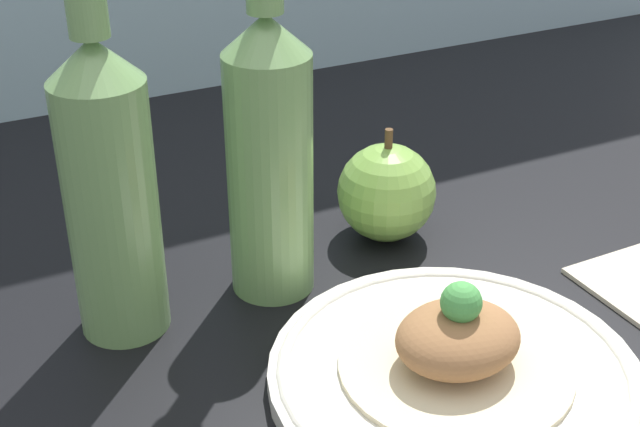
% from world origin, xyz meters
% --- Properties ---
extents(ground_plane, '(1.80, 1.10, 0.04)m').
position_xyz_m(ground_plane, '(0.00, 0.00, -0.02)').
color(ground_plane, black).
extents(plate, '(0.25, 0.25, 0.02)m').
position_xyz_m(plate, '(0.10, -0.09, 0.01)').
color(plate, silver).
rests_on(plate, ground_plane).
extents(plated_food, '(0.16, 0.16, 0.07)m').
position_xyz_m(plated_food, '(0.10, -0.09, 0.03)').
color(plated_food, beige).
rests_on(plated_food, plate).
extents(cider_bottle_left, '(0.07, 0.07, 0.30)m').
position_xyz_m(cider_bottle_left, '(-0.08, 0.08, 0.12)').
color(cider_bottle_left, '#729E5B').
rests_on(cider_bottle_left, ground_plane).
extents(cider_bottle_right, '(0.07, 0.07, 0.30)m').
position_xyz_m(cider_bottle_right, '(0.04, 0.08, 0.12)').
color(cider_bottle_right, '#729E5B').
rests_on(cider_bottle_right, ground_plane).
extents(apple, '(0.09, 0.09, 0.10)m').
position_xyz_m(apple, '(0.16, 0.11, 0.04)').
color(apple, '#84B74C').
rests_on(apple, ground_plane).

